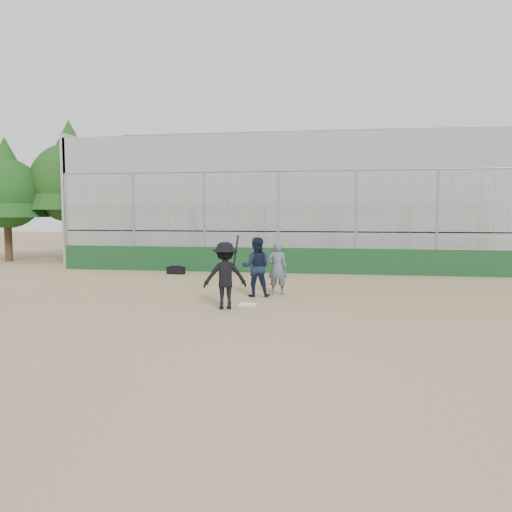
# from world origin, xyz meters

# --- Properties ---
(ground) EXTENTS (90.00, 90.00, 0.00)m
(ground) POSITION_xyz_m (0.00, 0.00, 0.00)
(ground) COLOR brown
(ground) RESTS_ON ground
(home_plate) EXTENTS (0.44, 0.44, 0.02)m
(home_plate) POSITION_xyz_m (0.00, 0.00, 0.01)
(home_plate) COLOR white
(home_plate) RESTS_ON ground
(backstop) EXTENTS (18.10, 0.25, 4.04)m
(backstop) POSITION_xyz_m (0.00, 7.00, 0.96)
(backstop) COLOR #113719
(backstop) RESTS_ON ground
(bleachers) EXTENTS (20.25, 6.70, 6.98)m
(bleachers) POSITION_xyz_m (0.00, 11.95, 2.92)
(bleachers) COLOR gray
(bleachers) RESTS_ON ground
(tree_left) EXTENTS (4.48, 4.48, 7.00)m
(tree_left) POSITION_xyz_m (-11.00, 11.00, 4.39)
(tree_left) COLOR #331C12
(tree_left) RESTS_ON ground
(tree_right) EXTENTS (3.84, 3.84, 6.00)m
(tree_right) POSITION_xyz_m (-13.50, 9.50, 3.76)
(tree_right) COLOR #342313
(tree_right) RESTS_ON ground
(batter_at_plate) EXTENTS (1.21, 0.91, 1.82)m
(batter_at_plate) POSITION_xyz_m (-0.46, -0.59, 0.83)
(batter_at_plate) COLOR black
(batter_at_plate) RESTS_ON ground
(catcher_crouched) EXTENTS (0.86, 0.69, 1.14)m
(catcher_crouched) POSITION_xyz_m (0.02, 1.29, 0.57)
(catcher_crouched) COLOR black
(catcher_crouched) RESTS_ON ground
(umpire) EXTENTS (0.58, 0.39, 1.39)m
(umpire) POSITION_xyz_m (0.57, 1.76, 0.70)
(umpire) COLOR #535B69
(umpire) RESTS_ON ground
(equipment_bag) EXTENTS (0.69, 0.35, 0.33)m
(equipment_bag) POSITION_xyz_m (-3.87, 5.95, 0.14)
(equipment_bag) COLOR black
(equipment_bag) RESTS_ON ground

